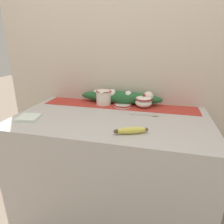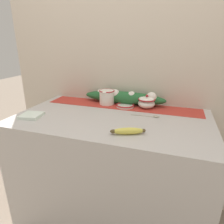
% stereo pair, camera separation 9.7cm
% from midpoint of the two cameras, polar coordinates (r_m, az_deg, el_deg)
% --- Properties ---
extents(ground_plane, '(12.00, 12.00, 0.00)m').
position_cam_midpoint_polar(ground_plane, '(1.86, 1.59, -27.72)').
color(ground_plane, '#7A6B5B').
extents(countertop, '(1.31, 0.74, 0.88)m').
position_cam_midpoint_polar(countertop, '(1.57, 1.75, -16.68)').
color(countertop, '#B7B2AD').
rests_on(countertop, ground_plane).
extents(back_wall, '(2.11, 0.04, 2.40)m').
position_cam_midpoint_polar(back_wall, '(1.65, 6.08, 13.59)').
color(back_wall, beige).
rests_on(back_wall, ground_plane).
extents(table_runner, '(1.21, 0.20, 0.00)m').
position_cam_midpoint_polar(table_runner, '(1.59, 4.62, 1.81)').
color(table_runner, '#B23328').
rests_on(table_runner, countertop).
extents(cream_pitcher, '(0.12, 0.15, 0.12)m').
position_cam_midpoint_polar(cream_pitcher, '(1.61, 0.27, 4.39)').
color(cream_pitcher, white).
rests_on(cream_pitcher, countertop).
extents(sugar_bowl, '(0.13, 0.13, 0.11)m').
position_cam_midpoint_polar(sugar_bowl, '(1.54, 11.60, 2.76)').
color(sugar_bowl, white).
rests_on(sugar_bowl, countertop).
extents(small_dish, '(0.14, 0.14, 0.02)m').
position_cam_midpoint_polar(small_dish, '(1.56, 5.58, 1.84)').
color(small_dish, white).
rests_on(small_dish, countertop).
extents(banana, '(0.19, 0.10, 0.04)m').
position_cam_midpoint_polar(banana, '(1.11, 7.11, -5.46)').
color(banana, '#DBCC4C').
rests_on(banana, countertop).
extents(spoon, '(0.20, 0.03, 0.01)m').
position_cam_midpoint_polar(spoon, '(1.39, 13.97, -1.29)').
color(spoon, '#A89E89').
rests_on(spoon, countertop).
extents(napkin_stack, '(0.15, 0.15, 0.02)m').
position_cam_midpoint_polar(napkin_stack, '(1.44, -20.27, -0.95)').
color(napkin_stack, silver).
rests_on(napkin_stack, countertop).
extents(poinsettia_garland, '(0.67, 0.11, 0.12)m').
position_cam_midpoint_polar(poinsettia_garland, '(1.62, 5.20, 4.21)').
color(poinsettia_garland, '#235B2D').
rests_on(poinsettia_garland, countertop).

